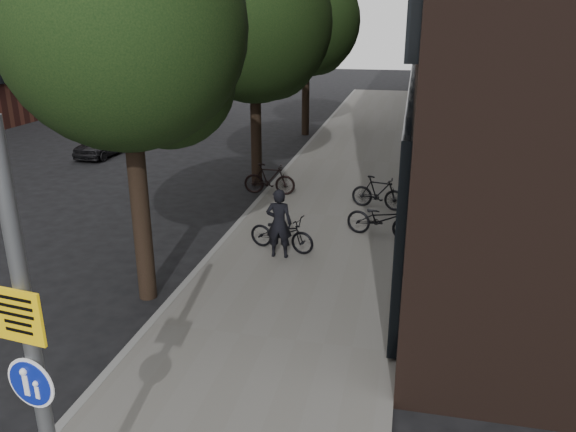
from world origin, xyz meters
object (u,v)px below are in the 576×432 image
(signpost, at_px, (34,357))
(pedestrian, at_px, (279,223))
(parked_bike_facade_near, at_px, (381,219))
(parked_car_near, at_px, (104,143))

(signpost, distance_m, pedestrian, 8.13)
(parked_bike_facade_near, height_order, parked_car_near, parked_bike_facade_near)
(signpost, bearing_deg, pedestrian, 93.91)
(pedestrian, bearing_deg, parked_car_near, -46.03)
(parked_car_near, bearing_deg, signpost, -59.28)
(signpost, bearing_deg, parked_bike_facade_near, 81.61)
(pedestrian, relative_size, parked_bike_facade_near, 0.90)
(pedestrian, xyz_separation_m, parked_bike_facade_near, (2.27, 1.77, -0.35))
(parked_bike_facade_near, bearing_deg, pedestrian, 143.02)
(parked_car_near, bearing_deg, parked_bike_facade_near, -28.88)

